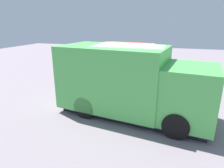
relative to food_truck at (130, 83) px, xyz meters
name	(u,v)px	position (x,y,z in m)	size (l,w,h in m)	color
ground_plane	(130,103)	(0.18, -0.91, -1.17)	(40.00, 40.00, 0.00)	gray
food_truck	(130,83)	(0.00, 0.00, 0.00)	(5.47, 3.26, 2.45)	#52BD53
planter_flowering_near	(103,76)	(2.27, -3.31, -0.76)	(0.57, 0.57, 0.78)	#B1754B
plaza_bench	(89,69)	(3.74, -4.72, -0.80)	(1.76, 0.80, 0.49)	brown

